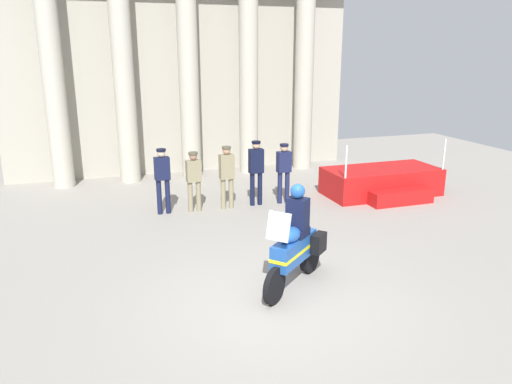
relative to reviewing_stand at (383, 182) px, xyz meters
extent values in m
plane|color=gray|center=(-5.19, -5.05, -0.38)|extent=(28.00, 28.00, 0.00)
cube|color=#A49F91|center=(-4.86, 4.95, 3.62)|extent=(11.77, 0.30, 8.01)
cylinder|color=#B2AD9E|center=(-8.91, 4.03, 3.05)|extent=(0.64, 0.64, 6.86)
cylinder|color=#B2AD9E|center=(-6.89, 4.03, 3.05)|extent=(0.64, 0.64, 6.86)
cylinder|color=#B2AD9E|center=(-4.86, 4.03, 3.05)|extent=(0.64, 0.64, 6.86)
cylinder|color=#B2AD9E|center=(-2.83, 4.03, 3.05)|extent=(0.64, 0.64, 6.86)
cylinder|color=#B2AD9E|center=(-0.80, 4.03, 3.05)|extent=(0.64, 0.64, 6.86)
cube|color=#B71414|center=(0.00, 0.08, 0.02)|extent=(3.33, 1.55, 0.79)
cube|color=#B71414|center=(0.00, -0.94, -0.18)|extent=(1.83, 0.50, 0.39)
cylinder|color=silver|center=(-1.59, -0.61, 0.86)|extent=(0.05, 0.05, 0.90)
cylinder|color=silver|center=(1.59, -0.61, 0.86)|extent=(0.05, 0.05, 0.90)
cylinder|color=#141938|center=(-6.47, 0.32, 0.08)|extent=(0.13, 0.13, 0.92)
cylinder|color=#141938|center=(-6.25, 0.32, 0.08)|extent=(0.13, 0.13, 0.92)
cube|color=#141938|center=(-6.36, 0.32, 0.83)|extent=(0.39, 0.24, 0.59)
sphere|color=beige|center=(-6.36, 0.32, 1.23)|extent=(0.21, 0.21, 0.21)
cylinder|color=black|center=(-6.36, 0.32, 1.31)|extent=(0.24, 0.24, 0.06)
cylinder|color=#847A5B|center=(-5.67, 0.24, 0.03)|extent=(0.13, 0.13, 0.82)
cylinder|color=#847A5B|center=(-5.45, 0.24, 0.03)|extent=(0.13, 0.13, 0.82)
cube|color=#847A5B|center=(-5.56, 0.24, 0.72)|extent=(0.39, 0.24, 0.57)
sphere|color=#997056|center=(-5.56, 0.24, 1.11)|extent=(0.21, 0.21, 0.21)
cylinder|color=#4F4937|center=(-5.56, 0.24, 1.19)|extent=(0.24, 0.24, 0.06)
cylinder|color=#847A5B|center=(-4.79, 0.21, 0.04)|extent=(0.13, 0.13, 0.83)
cylinder|color=#847A5B|center=(-4.57, 0.21, 0.04)|extent=(0.13, 0.13, 0.83)
cube|color=#847A5B|center=(-4.68, 0.21, 0.78)|extent=(0.39, 0.24, 0.65)
sphere|color=tan|center=(-4.68, 0.21, 1.21)|extent=(0.21, 0.21, 0.21)
cylinder|color=#4F4937|center=(-4.68, 0.21, 1.29)|extent=(0.24, 0.24, 0.06)
cylinder|color=black|center=(-3.95, 0.26, 0.08)|extent=(0.13, 0.13, 0.92)
cylinder|color=black|center=(-3.73, 0.26, 0.08)|extent=(0.13, 0.13, 0.92)
cube|color=black|center=(-3.84, 0.26, 0.86)|extent=(0.39, 0.24, 0.66)
sphere|color=tan|center=(-3.84, 0.26, 1.30)|extent=(0.21, 0.21, 0.21)
cylinder|color=black|center=(-3.84, 0.26, 1.37)|extent=(0.24, 0.24, 0.06)
cylinder|color=#191E42|center=(-3.16, 0.21, 0.06)|extent=(0.13, 0.13, 0.89)
cylinder|color=#191E42|center=(-2.94, 0.21, 0.06)|extent=(0.13, 0.13, 0.89)
cube|color=#191E42|center=(-3.05, 0.21, 0.79)|extent=(0.39, 0.24, 0.57)
sphere|color=tan|center=(-3.05, 0.21, 1.18)|extent=(0.21, 0.21, 0.21)
cylinder|color=black|center=(-3.05, 0.21, 1.26)|extent=(0.24, 0.24, 0.06)
cylinder|color=black|center=(-5.34, -5.10, -0.06)|extent=(0.55, 0.50, 0.64)
cylinder|color=black|center=(-4.24, -4.15, -0.06)|extent=(0.57, 0.53, 0.64)
cube|color=#1E4C99|center=(-4.79, -4.62, 0.34)|extent=(1.14, 1.06, 0.44)
ellipsoid|color=#1E4C99|center=(-4.90, -4.72, 0.66)|extent=(0.60, 0.58, 0.26)
cube|color=yellow|center=(-4.79, -4.62, 0.32)|extent=(1.17, 1.08, 0.06)
cube|color=silver|center=(-5.24, -5.02, 0.96)|extent=(0.38, 0.41, 0.47)
cube|color=black|center=(-4.24, -4.49, 0.34)|extent=(0.39, 0.37, 0.36)
cube|color=black|center=(-4.59, -4.10, 0.34)|extent=(0.39, 0.37, 0.36)
cube|color=black|center=(-4.70, -4.54, 0.63)|extent=(0.52, 0.52, 0.14)
cube|color=black|center=(-4.70, -4.54, 0.98)|extent=(0.43, 0.44, 0.56)
sphere|color=#1E4C99|center=(-4.72, -4.56, 1.39)|extent=(0.26, 0.26, 0.26)
camera|label=1|loc=(-8.06, -12.16, 3.74)|focal=34.86mm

